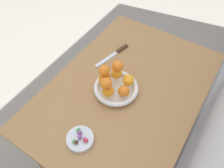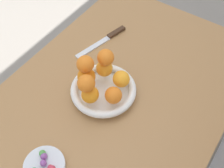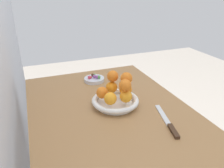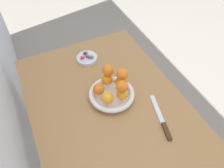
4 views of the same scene
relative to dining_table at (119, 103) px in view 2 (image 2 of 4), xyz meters
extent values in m
plane|color=gray|center=(0.00, 0.00, -0.65)|extent=(6.00, 6.00, 0.00)
cube|color=#9E7042|center=(0.00, 0.00, 0.07)|extent=(1.10, 0.76, 0.04)
cylinder|color=#9E7042|center=(-0.49, -0.32, -0.30)|extent=(0.05, 0.05, 0.70)
cylinder|color=#9E7042|center=(-0.49, 0.32, -0.30)|extent=(0.05, 0.05, 0.70)
cylinder|color=white|center=(0.05, -0.04, 0.10)|extent=(0.19, 0.19, 0.01)
torus|color=white|center=(0.05, -0.04, 0.12)|extent=(0.23, 0.23, 0.03)
cylinder|color=silver|center=(0.37, -0.02, 0.10)|extent=(0.13, 0.13, 0.02)
sphere|color=orange|center=(0.07, 0.02, 0.16)|extent=(0.06, 0.06, 0.06)
sphere|color=orange|center=(0.00, 0.01, 0.16)|extent=(0.06, 0.06, 0.06)
sphere|color=orange|center=(-0.01, -0.07, 0.16)|extent=(0.06, 0.06, 0.06)
sphere|color=orange|center=(0.06, -0.10, 0.16)|extent=(0.06, 0.06, 0.06)
sphere|color=orange|center=(0.11, -0.04, 0.16)|extent=(0.06, 0.06, 0.06)
sphere|color=orange|center=(0.12, -0.05, 0.22)|extent=(0.06, 0.06, 0.06)
sphere|color=orange|center=(0.06, -0.10, 0.22)|extent=(0.06, 0.06, 0.06)
sphere|color=orange|center=(-0.01, -0.06, 0.22)|extent=(0.06, 0.06, 0.06)
sphere|color=#C6384C|center=(0.37, 0.00, 0.12)|extent=(0.02, 0.02, 0.02)
sphere|color=#8C4C99|center=(0.37, -0.03, 0.12)|extent=(0.02, 0.02, 0.02)
sphere|color=#4C9947|center=(0.35, -0.05, 0.12)|extent=(0.02, 0.02, 0.02)
sphere|color=#8C4C99|center=(0.35, -0.04, 0.12)|extent=(0.02, 0.02, 0.02)
cube|color=#3F2819|center=(-0.25, -0.18, 0.10)|extent=(0.09, 0.04, 0.01)
cube|color=silver|center=(-0.12, -0.21, 0.09)|extent=(0.17, 0.06, 0.01)
camera|label=1|loc=(0.64, 0.32, 1.03)|focal=35.00mm
camera|label=2|loc=(0.52, 0.32, 0.92)|focal=45.00mm
camera|label=3|loc=(-0.84, 0.32, 0.65)|focal=35.00mm
camera|label=4|loc=(-0.59, 0.26, 0.99)|focal=35.00mm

